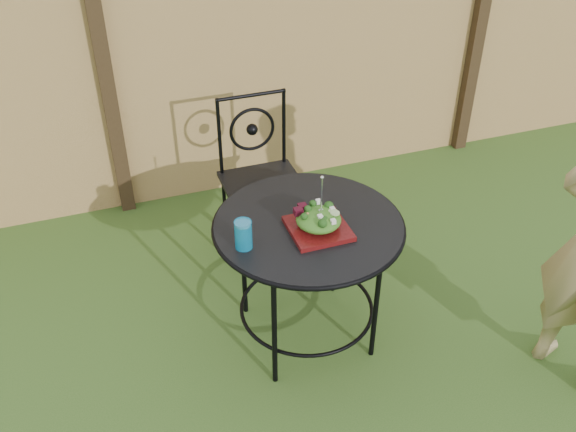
{
  "coord_description": "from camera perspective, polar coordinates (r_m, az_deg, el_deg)",
  "views": [
    {
      "loc": [
        -1.46,
        -1.65,
        2.51
      ],
      "look_at": [
        -0.64,
        0.69,
        0.75
      ],
      "focal_mm": 40.0,
      "sensor_mm": 36.0,
      "label": 1
    }
  ],
  "objects": [
    {
      "name": "fork",
      "position": [
        2.88,
        2.99,
        1.83
      ],
      "size": [
        0.01,
        0.01,
        0.18
      ],
      "primitive_type": "cylinder",
      "color": "silver",
      "rests_on": "salad"
    },
    {
      "name": "patio_chair",
      "position": [
        3.83,
        -2.45,
        3.81
      ],
      "size": [
        0.46,
        0.46,
        0.95
      ],
      "color": "black",
      "rests_on": "ground"
    },
    {
      "name": "drinking_glass",
      "position": [
        2.85,
        -3.99,
        -1.65
      ],
      "size": [
        0.08,
        0.08,
        0.14
      ],
      "primitive_type": "cylinder",
      "color": "#0D74A0",
      "rests_on": "patio_table"
    },
    {
      "name": "salad_plate",
      "position": [
        2.98,
        2.71,
        -1.12
      ],
      "size": [
        0.27,
        0.27,
        0.02
      ],
      "primitive_type": "cube",
      "color": "#3D0908",
      "rests_on": "patio_table"
    },
    {
      "name": "fence",
      "position": [
        4.4,
        1.51,
        14.62
      ],
      "size": [
        8.0,
        0.12,
        1.9
      ],
      "color": "tan",
      "rests_on": "ground"
    },
    {
      "name": "ground",
      "position": [
        3.34,
        15.01,
        -15.0
      ],
      "size": [
        60.0,
        60.0,
        0.0
      ],
      "primitive_type": "plane",
      "color": "#284C18",
      "rests_on": "ground"
    },
    {
      "name": "salad",
      "position": [
        2.95,
        2.73,
        -0.31
      ],
      "size": [
        0.21,
        0.21,
        0.08
      ],
      "primitive_type": "ellipsoid",
      "color": "#235614",
      "rests_on": "salad_plate"
    },
    {
      "name": "patio_table",
      "position": [
        3.12,
        1.79,
        -2.66
      ],
      "size": [
        0.92,
        0.92,
        0.72
      ],
      "color": "black",
      "rests_on": "ground"
    }
  ]
}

